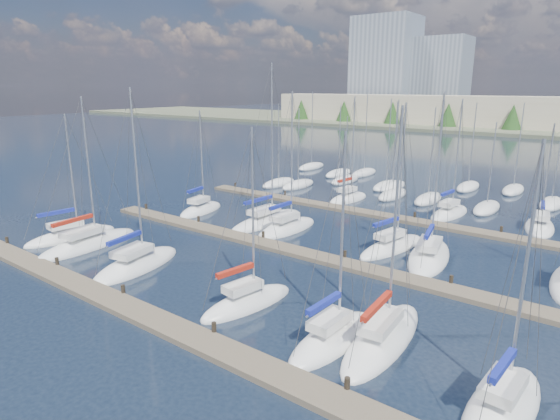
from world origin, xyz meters
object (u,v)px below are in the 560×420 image
Objects in this scene: sailboat_l at (429,257)px; sailboat_p at (449,213)px; sailboat_a at (71,236)px; sailboat_e at (332,338)px; sailboat_h at (201,210)px; sailboat_b at (88,244)px; sailboat_k at (392,247)px; sailboat_i at (267,221)px; sailboat_c at (137,264)px; sailboat_o at (348,199)px; sailboat_q at (540,227)px; sailboat_j at (287,228)px; sailboat_d at (247,302)px; sailboat_g at (502,406)px; sailboat_f at (383,338)px.

sailboat_p is at bearing 89.91° from sailboat_l.
sailboat_e is at bearing 5.13° from sailboat_a.
sailboat_b reaches higher than sailboat_h.
sailboat_i is at bearing -168.43° from sailboat_k.
sailboat_b is 0.97× the size of sailboat_l.
sailboat_a is 27.65m from sailboat_k.
sailboat_c reaches higher than sailboat_e.
sailboat_o is 1.20× the size of sailboat_q.
sailboat_q is at bearing 38.85° from sailboat_j.
sailboat_d is at bearing 177.63° from sailboat_e.
sailboat_a is at bearing -178.01° from sailboat_g.
sailboat_e is 0.98× the size of sailboat_g.
sailboat_c reaches higher than sailboat_q.
sailboat_q is (32.33, 27.88, -0.00)m from sailboat_a.
sailboat_i reaches higher than sailboat_p.
sailboat_d is at bearing -61.66° from sailboat_j.
sailboat_q is 8.28m from sailboat_p.
sailboat_i is 22.95m from sailboat_f.
sailboat_o is 0.97× the size of sailboat_b.
sailboat_k reaches higher than sailboat_d.
sailboat_a is 0.90× the size of sailboat_f.
sailboat_k is 0.97× the size of sailboat_f.
sailboat_k reaches higher than sailboat_q.
sailboat_j is (-7.19, 13.93, -0.01)m from sailboat_d.
sailboat_h is 0.72× the size of sailboat_i.
sailboat_p reaches higher than sailboat_d.
sailboat_j is 20.15m from sailboat_f.
sailboat_f is (29.25, 0.61, -0.00)m from sailboat_a.
sailboat_i is (-13.34, -13.51, 0.00)m from sailboat_p.
sailboat_l is at bearing 34.67° from sailboat_a.
sailboat_a is 0.97× the size of sailboat_g.
sailboat_e is 1.03× the size of sailboat_h.
sailboat_c reaches higher than sailboat_b.
sailboat_d reaches higher than sailboat_q.
sailboat_e is 0.87× the size of sailboat_l.
sailboat_e is at bearing -78.58° from sailboat_p.
sailboat_g reaches higher than sailboat_h.
sailboat_g is at bearing 5.81° from sailboat_d.
sailboat_d is at bearing -10.32° from sailboat_c.
sailboat_c is (-13.82, -28.27, -0.01)m from sailboat_p.
sailboat_g is (35.50, -1.38, 0.01)m from sailboat_a.
sailboat_j is at bearing 51.62° from sailboat_a.
sailboat_a is 1.00× the size of sailboat_d.
sailboat_i is at bearing -129.41° from sailboat_p.
sailboat_j is at bearing 65.26° from sailboat_c.
sailboat_f reaches higher than sailboat_e.
sailboat_a is 0.84× the size of sailboat_c.
sailboat_c reaches higher than sailboat_k.
sailboat_h is at bearing 160.44° from sailboat_g.
sailboat_g is 0.89× the size of sailboat_j.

